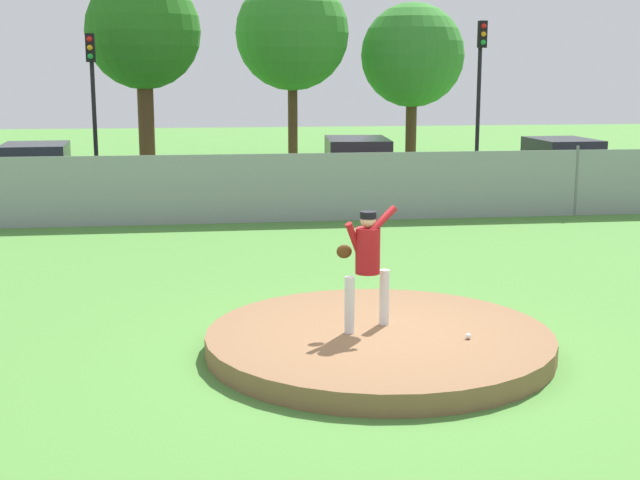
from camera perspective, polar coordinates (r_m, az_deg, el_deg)
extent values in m
plane|color=#4C8438|center=(17.19, -0.10, -1.05)|extent=(80.00, 80.00, 0.00)
cube|color=#2B2B2D|center=(25.51, -2.60, 2.92)|extent=(44.00, 7.00, 0.01)
cylinder|color=brown|center=(11.42, 3.88, -6.63)|extent=(4.50, 4.50, 0.27)
cylinder|color=silver|center=(11.20, 1.94, -4.27)|extent=(0.13, 0.13, 0.74)
cylinder|color=silver|center=(11.61, 4.23, -3.75)|extent=(0.13, 0.13, 0.74)
cylinder|color=maroon|center=(11.25, 3.14, -0.71)|extent=(0.32, 0.32, 0.60)
cylinder|color=maroon|center=(11.21, 4.07, 1.27)|extent=(0.46, 0.33, 0.36)
cylinder|color=maroon|center=(11.18, 2.24, 0.06)|extent=(0.28, 0.22, 0.46)
ellipsoid|color=#4C2D14|center=(11.24, 1.59, -0.76)|extent=(0.20, 0.12, 0.18)
sphere|color=tan|center=(11.17, 3.16, 1.29)|extent=(0.20, 0.20, 0.20)
cylinder|color=black|center=(11.16, 3.17, 1.65)|extent=(0.21, 0.21, 0.09)
sphere|color=white|center=(11.20, 9.66, -6.21)|extent=(0.07, 0.07, 0.07)
cube|color=gray|center=(20.96, -1.53, 3.43)|extent=(35.22, 0.03, 1.65)
cylinder|color=slate|center=(22.80, 16.40, 3.73)|extent=(0.07, 0.07, 1.75)
cube|color=#146066|center=(25.43, -18.05, 3.92)|extent=(2.11, 4.17, 0.73)
cube|color=black|center=(25.37, -18.13, 5.37)|extent=(1.85, 2.33, 0.56)
cylinder|color=black|center=(26.72, -17.69, 3.46)|extent=(1.96, 0.76, 0.64)
cylinder|color=black|center=(24.24, -18.34, 2.70)|extent=(1.96, 0.76, 0.64)
cube|color=slate|center=(27.84, 15.50, 4.56)|extent=(2.04, 4.32, 0.66)
cube|color=black|center=(27.78, 15.57, 5.82)|extent=(1.82, 2.40, 0.57)
cylinder|color=black|center=(29.07, 14.37, 4.21)|extent=(1.97, 0.71, 0.64)
cylinder|color=black|center=(26.70, 16.66, 3.52)|extent=(1.97, 0.71, 0.64)
cube|color=#A81919|center=(25.42, 2.44, 4.39)|extent=(2.24, 4.87, 0.68)
cube|color=black|center=(25.35, 2.45, 5.91)|extent=(1.93, 2.73, 0.67)
cylinder|color=black|center=(26.92, 2.12, 4.03)|extent=(1.99, 0.79, 0.64)
cylinder|color=black|center=(24.02, 2.78, 3.17)|extent=(1.99, 0.79, 0.64)
cylinder|color=black|center=(29.64, -14.56, 8.32)|extent=(0.14, 0.14, 4.76)
cube|color=black|center=(29.44, -14.79, 12.06)|extent=(0.28, 0.24, 0.90)
sphere|color=red|center=(29.33, -14.84, 12.59)|extent=(0.18, 0.18, 0.18)
sphere|color=orange|center=(29.32, -14.82, 12.06)|extent=(0.18, 0.18, 0.18)
sphere|color=green|center=(29.32, -14.79, 11.54)|extent=(0.18, 0.18, 0.18)
cylinder|color=black|center=(31.14, 10.32, 9.07)|extent=(0.14, 0.14, 5.26)
cube|color=black|center=(30.98, 10.57, 13.09)|extent=(0.28, 0.24, 0.90)
sphere|color=red|center=(30.88, 10.66, 13.59)|extent=(0.18, 0.18, 0.18)
sphere|color=orange|center=(30.87, 10.64, 13.09)|extent=(0.18, 0.18, 0.18)
sphere|color=green|center=(30.86, 10.62, 12.59)|extent=(0.18, 0.18, 0.18)
cylinder|color=#4C331E|center=(31.90, -11.29, 7.53)|extent=(0.57, 0.57, 3.53)
sphere|color=#266D1C|center=(31.88, -11.51, 13.23)|extent=(4.02, 4.02, 4.02)
cylinder|color=#4C331E|center=(35.02, -1.79, 7.97)|extent=(0.38, 0.38, 3.47)
sphere|color=#318028|center=(35.00, -1.83, 13.36)|extent=(4.44, 4.44, 4.44)
cylinder|color=#4C331E|center=(36.63, 5.97, 7.48)|extent=(0.45, 0.45, 2.74)
sphere|color=#33802B|center=(36.57, 6.06, 11.93)|extent=(4.23, 4.23, 4.23)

